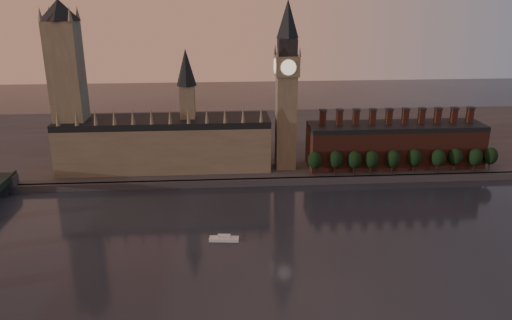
{
  "coord_description": "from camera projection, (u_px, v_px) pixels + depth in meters",
  "views": [
    {
      "loc": [
        -29.84,
        -186.22,
        110.06
      ],
      "look_at": [
        -12.4,
        55.0,
        27.94
      ],
      "focal_mm": 35.0,
      "sensor_mm": 36.0,
      "label": 1
    }
  ],
  "objects": [
    {
      "name": "palace_of_westminster",
      "position": [
        166.0,
        141.0,
        310.48
      ],
      "size": [
        130.0,
        30.3,
        74.0
      ],
      "color": "gray",
      "rests_on": "north_bank"
    },
    {
      "name": "embankment_tree_5",
      "position": [
        415.0,
        158.0,
        304.78
      ],
      "size": [
        8.6,
        8.6,
        14.88
      ],
      "color": "black",
      "rests_on": "north_bank"
    },
    {
      "name": "chimney_block",
      "position": [
        395.0,
        144.0,
        316.92
      ],
      "size": [
        110.0,
        25.0,
        37.0
      ],
      "color": "#592B22",
      "rests_on": "north_bank"
    },
    {
      "name": "embankment_tree_1",
      "position": [
        336.0,
        160.0,
        301.28
      ],
      "size": [
        8.6,
        8.6,
        14.88
      ],
      "color": "black",
      "rests_on": "north_bank"
    },
    {
      "name": "embankment_tree_0",
      "position": [
        315.0,
        160.0,
        300.23
      ],
      "size": [
        8.6,
        8.6,
        14.88
      ],
      "color": "black",
      "rests_on": "north_bank"
    },
    {
      "name": "embankment_tree_7",
      "position": [
        455.0,
        157.0,
        306.54
      ],
      "size": [
        8.6,
        8.6,
        14.88
      ],
      "color": "black",
      "rests_on": "north_bank"
    },
    {
      "name": "embankment_tree_3",
      "position": [
        372.0,
        159.0,
        301.52
      ],
      "size": [
        8.6,
        8.6,
        14.88
      ],
      "color": "black",
      "rests_on": "north_bank"
    },
    {
      "name": "victoria_tower",
      "position": [
        67.0,
        82.0,
        294.72
      ],
      "size": [
        24.0,
        24.0,
        108.0
      ],
      "color": "gray",
      "rests_on": "north_bank"
    },
    {
      "name": "ground",
      "position": [
        294.0,
        262.0,
        213.3
      ],
      "size": [
        900.0,
        900.0,
        0.0
      ],
      "primitive_type": "plane",
      "color": "black",
      "rests_on": "ground"
    },
    {
      "name": "river_boat",
      "position": [
        224.0,
        238.0,
        231.59
      ],
      "size": [
        14.0,
        5.26,
        2.73
      ],
      "rotation": [
        0.0,
        0.0,
        -0.1
      ],
      "color": "white",
      "rests_on": "ground"
    },
    {
      "name": "embankment_tree_4",
      "position": [
        393.0,
        159.0,
        303.0
      ],
      "size": [
        8.6,
        8.6,
        14.88
      ],
      "color": "black",
      "rests_on": "north_bank"
    },
    {
      "name": "embankment_tree_2",
      "position": [
        355.0,
        160.0,
        301.28
      ],
      "size": [
        8.6,
        8.6,
        14.88
      ],
      "color": "black",
      "rests_on": "north_bank"
    },
    {
      "name": "embankment_tree_6",
      "position": [
        438.0,
        158.0,
        304.38
      ],
      "size": [
        8.6,
        8.6,
        14.88
      ],
      "color": "black",
      "rests_on": "north_bank"
    },
    {
      "name": "embankment_tree_9",
      "position": [
        491.0,
        156.0,
        307.7
      ],
      "size": [
        8.6,
        8.6,
        14.88
      ],
      "color": "black",
      "rests_on": "north_bank"
    },
    {
      "name": "embankment_tree_8",
      "position": [
        475.0,
        157.0,
        305.84
      ],
      "size": [
        8.6,
        8.6,
        14.88
      ],
      "color": "black",
      "rests_on": "north_bank"
    },
    {
      "name": "north_bank",
      "position": [
        261.0,
        140.0,
        380.81
      ],
      "size": [
        900.0,
        182.0,
        4.0
      ],
      "color": "#444348",
      "rests_on": "ground"
    },
    {
      "name": "big_ben",
      "position": [
        287.0,
        84.0,
        299.6
      ],
      "size": [
        15.0,
        15.0,
        107.0
      ],
      "color": "gray",
      "rests_on": "north_bank"
    }
  ]
}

